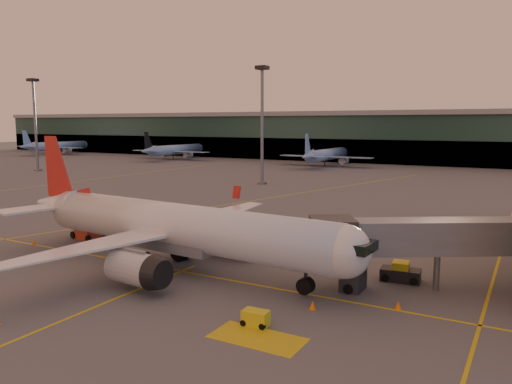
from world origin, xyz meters
The scene contains 15 objects.
ground centered at (0.00, 0.00, 0.00)m, with size 600.00×600.00×0.00m, color #4C4F54.
taxi_markings centered at (-7.32, 44.49, 0.01)m, with size 100.12×173.00×0.01m.
terminal centered at (0.00, 141.79, 8.76)m, with size 400.00×20.00×17.60m.
mast_west_far centered at (-90.00, 62.00, 14.86)m, with size 2.40×2.40×25.60m.
mast_west_near centered at (-20.00, 66.00, 14.86)m, with size 2.40×2.40×25.60m.
distant_aircraft_row centered at (-21.00, 118.00, 0.00)m, with size 290.00×34.00×13.00m.
main_airplane centered at (3.38, 5.40, 3.90)m, with size 39.81×35.90×12.01m.
jet_bridge centered at (27.27, 11.91, 4.08)m, with size 19.78×13.62×5.92m.
catering_truck centered at (-12.61, 10.10, 2.36)m, with size 5.70×3.38×4.15m.
gpu_cart centered at (16.93, -2.35, 0.51)m, with size 1.83×1.15×1.04m.
pushback_tug centered at (23.07, 12.03, 0.69)m, with size 3.46×2.13×1.69m.
cone_nose centered at (24.50, 5.30, 0.30)m, with size 0.48×0.48×0.62m.
cone_tail centered at (-15.57, 4.99, 0.27)m, with size 0.44×0.44×0.56m.
cone_wing_left centered at (3.83, 21.97, 0.29)m, with size 0.47×0.47×0.59m.
cone_fwd centered at (19.10, 2.23, 0.31)m, with size 0.50×0.50×0.64m.
Camera 1 is at (32.53, -30.02, 13.42)m, focal length 35.00 mm.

